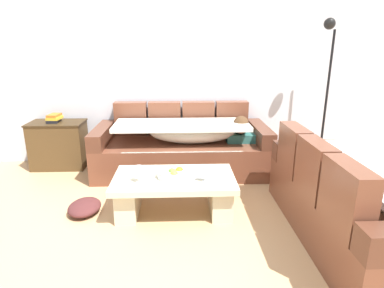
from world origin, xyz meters
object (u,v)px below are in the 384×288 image
at_px(couch_along_wall, 184,147).
at_px(floor_lamp, 325,86).
at_px(wine_glass_near_left, 139,171).
at_px(fruit_bowl, 172,174).
at_px(side_cabinet, 59,145).
at_px(coffee_table, 174,190).
at_px(book_stack_on_cabinet, 54,118).
at_px(couch_near_window, 353,203).
at_px(wine_glass_near_right, 205,171).
at_px(open_magazine, 209,175).
at_px(crumpled_garment, 85,207).

xyz_separation_m(couch_along_wall, floor_lamp, (1.85, 0.08, 0.78)).
bearing_deg(wine_glass_near_left, floor_lamp, 29.92).
height_order(fruit_bowl, side_cabinet, side_cabinet).
bearing_deg(coffee_table, fruit_bowl, -123.01).
bearing_deg(book_stack_on_cabinet, fruit_bowl, -40.32).
xyz_separation_m(couch_near_window, book_stack_on_cabinet, (-3.15, 1.88, 0.36)).
relative_size(wine_glass_near_right, side_cabinet, 0.23).
distance_m(couch_along_wall, side_cabinet, 1.74).
relative_size(coffee_table, open_magazine, 4.29).
bearing_deg(wine_glass_near_right, floor_lamp, 38.66).
bearing_deg(coffee_table, side_cabinet, 140.11).
bearing_deg(floor_lamp, wine_glass_near_left, -150.08).
bearing_deg(wine_glass_near_left, open_magazine, 10.92).
height_order(coffee_table, side_cabinet, side_cabinet).
distance_m(side_cabinet, book_stack_on_cabinet, 0.37).
bearing_deg(couch_along_wall, book_stack_on_cabinet, 172.54).
bearing_deg(wine_glass_near_left, book_stack_on_cabinet, 131.45).
xyz_separation_m(couch_near_window, crumpled_garment, (-2.44, 0.54, -0.28)).
distance_m(couch_near_window, open_magazine, 1.30).
xyz_separation_m(wine_glass_near_right, book_stack_on_cabinet, (-1.92, 1.48, 0.20)).
xyz_separation_m(wine_glass_near_left, side_cabinet, (-1.27, 1.46, -0.17)).
xyz_separation_m(wine_glass_near_left, open_magazine, (0.68, 0.13, -0.11)).
bearing_deg(floor_lamp, couch_near_window, -104.06).
xyz_separation_m(book_stack_on_cabinet, crumpled_garment, (0.71, -1.33, -0.63)).
bearing_deg(wine_glass_near_left, side_cabinet, 131.02).
distance_m(couch_along_wall, couch_near_window, 2.17).
xyz_separation_m(coffee_table, wine_glass_near_left, (-0.33, -0.13, 0.26)).
xyz_separation_m(fruit_bowl, book_stack_on_cabinet, (-1.61, 1.36, 0.27)).
height_order(open_magazine, book_stack_on_cabinet, book_stack_on_cabinet).
relative_size(wine_glass_near_left, side_cabinet, 0.23).
bearing_deg(book_stack_on_cabinet, open_magazine, -34.08).
height_order(couch_near_window, crumpled_garment, couch_near_window).
xyz_separation_m(couch_near_window, fruit_bowl, (-1.55, 0.51, 0.09)).
xyz_separation_m(couch_along_wall, couch_near_window, (1.41, -1.65, 0.00)).
relative_size(open_magazine, book_stack_on_cabinet, 1.23).
bearing_deg(coffee_table, open_magazine, 0.77).
relative_size(wine_glass_near_right, crumpled_garment, 0.42).
height_order(side_cabinet, crumpled_garment, side_cabinet).
bearing_deg(coffee_table, couch_near_window, -19.32).
relative_size(couch_along_wall, wine_glass_near_left, 13.50).
bearing_deg(crumpled_garment, floor_lamp, 22.46).
distance_m(coffee_table, open_magazine, 0.38).
bearing_deg(wine_glass_near_left, wine_glass_near_right, -1.27).
bearing_deg(open_magazine, side_cabinet, 152.58).
relative_size(book_stack_on_cabinet, crumpled_garment, 0.57).
bearing_deg(side_cabinet, fruit_bowl, -40.66).
height_order(coffee_table, open_magazine, open_magazine).
relative_size(wine_glass_near_right, book_stack_on_cabinet, 0.73).
distance_m(coffee_table, wine_glass_near_left, 0.43).
distance_m(wine_glass_near_right, floor_lamp, 2.22).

